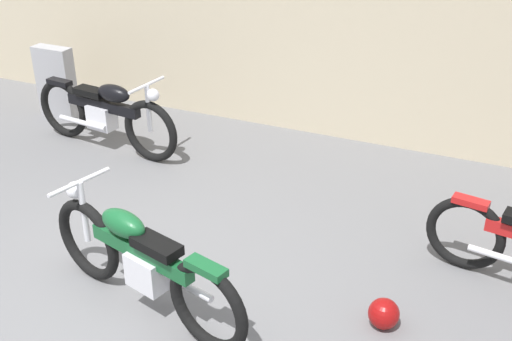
% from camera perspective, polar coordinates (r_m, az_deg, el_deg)
% --- Properties ---
extents(ground_plane, '(40.00, 40.00, 0.00)m').
position_cam_1_polar(ground_plane, '(5.34, -13.49, -12.21)').
color(ground_plane, slate).
extents(stone_marker, '(0.54, 0.20, 0.96)m').
position_cam_1_polar(stone_marker, '(8.98, -17.65, 7.66)').
color(stone_marker, '#9E9EA3').
rests_on(stone_marker, ground_plane).
extents(helmet, '(0.24, 0.24, 0.24)m').
position_cam_1_polar(helmet, '(5.07, 11.50, -12.58)').
color(helmet, maroon).
rests_on(helmet, ground_plane).
extents(motorcycle_green, '(2.07, 0.78, 0.95)m').
position_cam_1_polar(motorcycle_green, '(5.03, -10.38, -8.05)').
color(motorcycle_green, black).
rests_on(motorcycle_green, ground_plane).
extents(motorcycle_black, '(2.14, 0.60, 0.96)m').
position_cam_1_polar(motorcycle_black, '(7.79, -13.48, 5.08)').
color(motorcycle_black, black).
rests_on(motorcycle_black, ground_plane).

